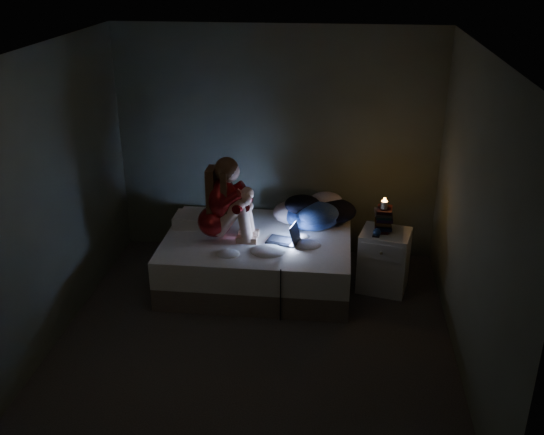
# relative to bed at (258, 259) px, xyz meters

# --- Properties ---
(floor) EXTENTS (3.60, 3.80, 0.02)m
(floor) POSITION_rel_bed_xyz_m (0.11, -1.10, -0.28)
(floor) COLOR #292625
(floor) RESTS_ON ground
(ceiling) EXTENTS (3.60, 3.80, 0.02)m
(ceiling) POSITION_rel_bed_xyz_m (0.11, -1.10, 2.34)
(ceiling) COLOR silver
(ceiling) RESTS_ON ground
(wall_back) EXTENTS (3.60, 0.02, 2.60)m
(wall_back) POSITION_rel_bed_xyz_m (0.11, 0.81, 1.03)
(wall_back) COLOR #5D6556
(wall_back) RESTS_ON ground
(wall_front) EXTENTS (3.60, 0.02, 2.60)m
(wall_front) POSITION_rel_bed_xyz_m (0.11, -3.01, 1.03)
(wall_front) COLOR #5D6556
(wall_front) RESTS_ON ground
(wall_left) EXTENTS (0.02, 3.80, 2.60)m
(wall_left) POSITION_rel_bed_xyz_m (-1.70, -1.10, 1.03)
(wall_left) COLOR #5D6556
(wall_left) RESTS_ON ground
(wall_right) EXTENTS (0.02, 3.80, 2.60)m
(wall_right) POSITION_rel_bed_xyz_m (1.92, -1.10, 1.03)
(wall_right) COLOR #5D6556
(wall_right) RESTS_ON ground
(bed) EXTENTS (1.94, 1.45, 0.53)m
(bed) POSITION_rel_bed_xyz_m (0.00, 0.00, 0.00)
(bed) COLOR silver
(bed) RESTS_ON ground
(pillow) EXTENTS (0.44, 0.31, 0.13)m
(pillow) POSITION_rel_bed_xyz_m (-0.71, 0.20, 0.33)
(pillow) COLOR white
(pillow) RESTS_ON bed
(woman) EXTENTS (0.55, 0.36, 0.89)m
(woman) POSITION_rel_bed_xyz_m (-0.43, -0.08, 0.71)
(woman) COLOR #700705
(woman) RESTS_ON bed
(laptop) EXTENTS (0.36, 0.29, 0.22)m
(laptop) POSITION_rel_bed_xyz_m (0.27, -0.10, 0.38)
(laptop) COLOR black
(laptop) RESTS_ON bed
(clothes_pile) EXTENTS (0.68, 0.56, 0.38)m
(clothes_pile) POSITION_rel_bed_xyz_m (0.55, 0.33, 0.46)
(clothes_pile) COLOR navy
(clothes_pile) RESTS_ON bed
(nightstand) EXTENTS (0.57, 0.53, 0.65)m
(nightstand) POSITION_rel_bed_xyz_m (1.32, 0.00, 0.06)
(nightstand) COLOR silver
(nightstand) RESTS_ON ground
(book_stack) EXTENTS (0.19, 0.25, 0.21)m
(book_stack) POSITION_rel_bed_xyz_m (1.29, 0.05, 0.49)
(book_stack) COLOR black
(book_stack) RESTS_ON nightstand
(candle) EXTENTS (0.07, 0.07, 0.08)m
(candle) POSITION_rel_bed_xyz_m (1.29, 0.05, 0.64)
(candle) COLOR beige
(candle) RESTS_ON book_stack
(phone) EXTENTS (0.08, 0.14, 0.01)m
(phone) POSITION_rel_bed_xyz_m (1.24, -0.09, 0.39)
(phone) COLOR black
(phone) RESTS_ON nightstand
(blue_orb) EXTENTS (0.08, 0.08, 0.08)m
(blue_orb) POSITION_rel_bed_xyz_m (1.25, -0.12, 0.42)
(blue_orb) COLOR navy
(blue_orb) RESTS_ON nightstand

